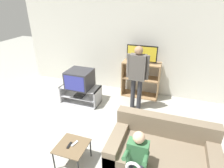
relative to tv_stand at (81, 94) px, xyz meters
The scene contains 11 objects.
wall_back 1.81m from the tv_stand, 52.72° to the left, with size 6.40×0.06×2.60m.
tv_stand is the anchor object (origin of this frame).
television_main 0.47m from the tv_stand, 53.45° to the right, with size 0.62×0.60×0.47m.
media_shelf 1.72m from the tv_stand, 31.49° to the left, with size 1.04×0.42×1.02m.
television_flat 1.95m from the tv_stand, 30.78° to the left, with size 0.81×0.20×0.47m.
snack_table 2.08m from the tv_stand, 66.20° to the right, with size 0.51×0.51×0.39m.
remote_control_black 2.08m from the tv_stand, 67.32° to the right, with size 0.04×0.14×0.02m, color black.
remote_control_white 2.05m from the tv_stand, 64.92° to the right, with size 0.04×0.14×0.02m, color silver.
couch 2.71m from the tv_stand, 32.51° to the right, with size 1.74×0.97×0.78m.
person_standing_adult 1.67m from the tv_stand, ahead, with size 0.53×0.20×1.65m.
person_seated_child 2.83m from the tv_stand, 45.77° to the right, with size 0.33×0.43×1.01m.
Camera 1 is at (1.37, -1.61, 2.69)m, focal length 30.00 mm.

